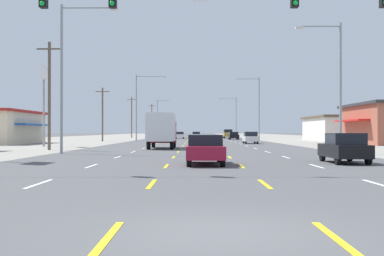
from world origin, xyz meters
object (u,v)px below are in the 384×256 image
Objects in this scene: box_truck_inner_left_mid at (162,129)px; streetlight_left_row_0 at (67,68)px; hatchback_far_right_midfar at (250,138)px; streetlight_left_row_1 at (139,102)px; streetlight_right_row_0 at (336,79)px; streetlight_right_row_1 at (257,104)px; hatchback_far_right_near at (344,148)px; sedan_center_turn_farthest at (196,135)px; streetlight_right_row_2 at (234,114)px; suv_far_right_distant_a at (228,134)px; sedan_center_turn_nearest at (205,149)px; sedan_far_right_far at (234,136)px; pole_sign_left_row_1 at (44,85)px; sedan_inner_left_farther at (180,135)px; streetlight_left_row_2 at (159,116)px.

streetlight_left_row_0 is (-6.26, -9.67, 4.40)m from box_truck_inner_left_mid.
hatchback_far_right_midfar is 0.36× the size of streetlight_left_row_1.
streetlight_right_row_1 is (-0.07, 44.12, 0.60)m from streetlight_right_row_0.
hatchback_far_right_near is 0.37× the size of streetlight_right_row_1.
sedan_center_turn_farthest is 0.44× the size of streetlight_right_row_2.
streetlight_right_row_0 is 0.87× the size of streetlight_left_row_1.
hatchback_far_right_near is 0.80× the size of suv_far_right_distant_a.
streetlight_left_row_0 is at bearing -122.93° from box_truck_inner_left_mid.
streetlight_right_row_2 is (-0.19, 88.24, 0.53)m from streetlight_right_row_0.
sedan_center_turn_nearest and sedan_far_right_far have the same top height.
hatchback_far_right_midfar is 26.49m from pole_sign_left_row_1.
hatchback_far_right_near is 0.36× the size of streetlight_left_row_1.
streetlight_left_row_0 reaches higher than sedan_center_turn_farthest.
box_truck_inner_left_mid reaches higher than sedan_inner_left_farther.
box_truck_inner_left_mid is at bearing -85.39° from streetlight_left_row_2.
streetlight_left_row_2 is (-0.08, 88.24, -0.69)m from streetlight_left_row_0.
suv_far_right_distant_a is 0.52× the size of streetlight_right_row_0.
streetlight_left_row_1 is (-6.13, 34.45, 4.52)m from box_truck_inner_left_mid.
streetlight_right_row_1 is at bearing 68.93° from box_truck_inner_left_mid.
sedan_center_turn_nearest is 38.91m from hatchback_far_right_midfar.
streetlight_left_row_0 is 44.12m from streetlight_left_row_1.
sedan_center_turn_nearest is 83.51m from suv_far_right_distant_a.
sedan_center_turn_farthest is at bearing 73.73° from pole_sign_left_row_1.
sedan_center_turn_nearest is 15.92m from streetlight_left_row_0.
box_truck_inner_left_mid is 1.47× the size of suv_far_right_distant_a.
hatchback_far_right_near is at bearing -61.57° from box_truck_inner_left_mid.
box_truck_inner_left_mid is 0.71× the size of streetlight_right_row_2.
sedan_center_turn_nearest is 1.15× the size of hatchback_far_right_midfar.
box_truck_inner_left_mid is 16.87m from streetlight_right_row_0.
sedan_center_turn_farthest is at bearing 114.58° from sedan_far_right_far.
streetlight_left_row_1 reaches higher than streetlight_right_row_1.
sedan_inner_left_farther is at bearing 120.24° from streetlight_right_row_1.
pole_sign_left_row_1 reaches higher than hatchback_far_right_midfar.
sedan_inner_left_farther is 68.70m from streetlight_right_row_0.
streetlight_left_row_0 reaches higher than streetlight_right_row_0.
sedan_far_right_far is 0.44× the size of streetlight_right_row_2.
streetlight_right_row_0 is (2.96, -55.86, 4.67)m from sedan_far_right_far.
hatchback_far_right_midfar is (10.25, 17.43, -1.05)m from box_truck_inner_left_mid.
hatchback_far_right_near is 0.36× the size of streetlight_left_row_0.
streetlight_right_row_0 is at bearing -89.90° from streetlight_right_row_1.
hatchback_far_right_midfar is at bearing -74.82° from streetlight_left_row_2.
sedan_inner_left_farther is at bearing 92.75° from sedan_center_turn_nearest.
streetlight_left_row_0 is at bearing -102.41° from streetlight_right_row_2.
pole_sign_left_row_1 is at bearing 155.34° from box_truck_inner_left_mid.
sedan_far_right_far is 56.13m from streetlight_right_row_0.
pole_sign_left_row_1 reaches higher than hatchback_far_right_near.
hatchback_far_right_midfar is at bearing 26.41° from pole_sign_left_row_1.
streetlight_left_row_1 reaches higher than sedan_far_right_far.
streetlight_left_row_0 is 19.62m from streetlight_right_row_0.
streetlight_left_row_2 reaches higher than sedan_far_right_far.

